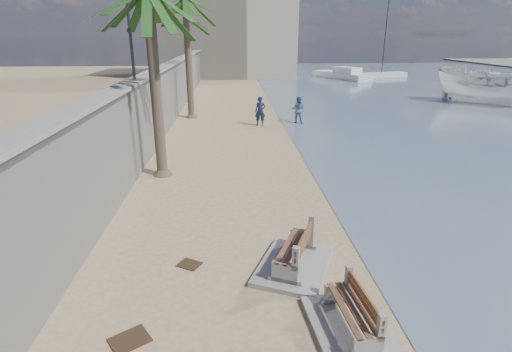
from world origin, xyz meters
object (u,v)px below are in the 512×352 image
palm_back (185,1)px  yacht_near (484,84)px  bench_near (351,315)px  yacht_far (341,76)px  sailboat_west (381,75)px  bench_far (294,253)px  person_a (260,109)px  person_b (298,108)px  boat_cruiser (499,84)px

palm_back → yacht_near: palm_back is taller
bench_near → yacht_far: bearing=75.4°
yacht_near → sailboat_west: 13.04m
bench_far → palm_back: size_ratio=0.32×
person_a → palm_back: bearing=153.5°
palm_back → person_b: 9.70m
yacht_near → palm_back: bearing=141.4°
bench_far → bench_near: bearing=-71.9°
person_a → person_b: size_ratio=1.09×
bench_far → yacht_near: (25.76, 33.84, -0.07)m
palm_back → boat_cruiser: (24.15, 3.98, -5.68)m
palm_back → boat_cruiser: 25.13m
boat_cruiser → yacht_near: size_ratio=0.33×
person_a → yacht_near: bearing=40.8°
person_a → boat_cruiser: bearing=25.1°
bench_far → person_a: size_ratio=1.31×
person_b → sailboat_west: bearing=-95.8°
boat_cruiser → bench_near: bearing=179.3°
yacht_near → yacht_far: same height
bench_near → bench_far: size_ratio=0.81×
palm_back → yacht_near: bearing=26.5°
bench_near → yacht_near: (25.02, 36.12, -0.03)m
boat_cruiser → person_b: bearing=146.4°
palm_back → sailboat_west: (22.57, 25.69, -6.99)m
bench_near → bench_far: 2.39m
bench_near → boat_cruiser: (19.22, 25.16, 1.27)m
yacht_far → yacht_near: bearing=-153.1°
yacht_near → person_a: bearing=149.9°
person_b → boat_cruiser: boat_cruiser is taller
bench_far → boat_cruiser: bearing=48.9°
bench_far → boat_cruiser: boat_cruiser is taller
person_b → sailboat_west: size_ratio=0.18×
sailboat_west → yacht_far: bearing=-165.3°
person_a → sailboat_west: (18.06, 28.54, -0.69)m
palm_back → sailboat_west: sailboat_west is taller
yacht_far → sailboat_west: bearing=-103.3°
bench_near → palm_back: (-4.93, 21.18, 6.96)m
bench_near → boat_cruiser: 31.69m
person_b → yacht_near: 28.66m
bench_far → person_b: person_b is taller
bench_far → yacht_far: yacht_far is taller
palm_back → person_a: (4.51, -2.86, -6.30)m
yacht_far → sailboat_west: sailboat_west is taller
bench_near → palm_back: bearing=103.1°
yacht_far → sailboat_west: size_ratio=0.78×
palm_back → bench_near: bearing=-76.9°
boat_cruiser → palm_back: bearing=136.0°
bench_near → palm_back: 22.83m
boat_cruiser → yacht_near: 12.46m
bench_far → palm_back: palm_back is taller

